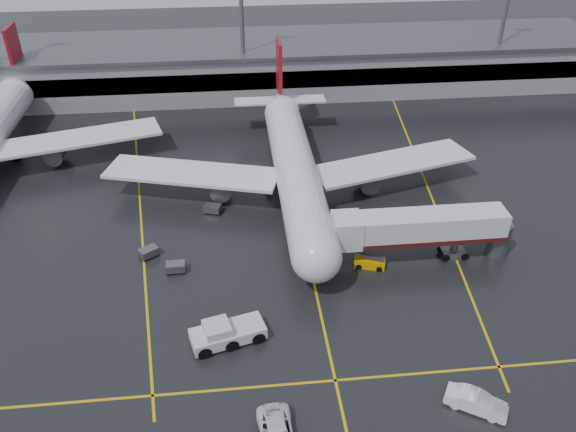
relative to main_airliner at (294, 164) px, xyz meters
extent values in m
plane|color=black|center=(0.00, -9.70, -4.21)|extent=(220.00, 220.00, 0.00)
cube|color=gold|center=(0.00, -9.70, -4.20)|extent=(0.25, 90.00, 0.02)
cube|color=gold|center=(0.00, -31.70, -4.20)|extent=(60.00, 0.25, 0.02)
cube|color=gold|center=(-20.00, 0.30, -4.20)|extent=(9.99, 69.35, 0.02)
cube|color=gold|center=(18.00, 0.30, -4.20)|extent=(7.57, 69.64, 0.02)
cube|color=gray|center=(0.00, 38.30, -0.21)|extent=(120.00, 18.00, 8.00)
cube|color=black|center=(0.00, 29.50, 0.29)|extent=(120.00, 0.40, 3.00)
cube|color=#595B60|center=(0.00, 38.30, 4.09)|extent=(122.00, 19.00, 0.60)
cylinder|color=#595B60|center=(-5.00, 32.30, 8.29)|extent=(0.70, 0.70, 25.00)
cylinder|color=#595B60|center=(40.00, 32.30, 8.29)|extent=(0.70, 0.70, 25.00)
cylinder|color=silver|center=(0.00, -1.70, -0.01)|extent=(5.20, 36.00, 5.20)
sphere|color=silver|center=(0.00, -19.70, -0.01)|extent=(5.20, 5.20, 5.20)
cone|color=silver|center=(0.00, 19.30, 0.59)|extent=(4.94, 8.00, 4.94)
cube|color=maroon|center=(0.00, 20.30, 5.49)|extent=(0.50, 5.50, 8.50)
cube|color=silver|center=(0.00, 19.30, 0.79)|extent=(14.00, 3.00, 0.25)
cube|color=silver|center=(-13.00, 0.30, -0.81)|extent=(22.80, 11.83, 0.40)
cube|color=silver|center=(13.00, 0.30, -0.81)|extent=(22.80, 11.83, 0.40)
cylinder|color=#595B60|center=(-9.50, -0.70, -2.21)|extent=(2.60, 4.50, 2.60)
cylinder|color=#595B60|center=(9.50, -0.70, -2.21)|extent=(2.60, 4.50, 2.60)
cylinder|color=#595B60|center=(0.00, -16.70, -3.21)|extent=(0.56, 0.56, 2.00)
cylinder|color=#595B60|center=(-3.20, 1.30, -3.21)|extent=(0.56, 0.56, 2.00)
cylinder|color=#595B60|center=(3.20, 1.30, -3.21)|extent=(0.56, 0.56, 2.00)
cylinder|color=black|center=(0.00, -16.70, -3.76)|extent=(0.40, 1.10, 1.10)
cylinder|color=black|center=(-3.20, 1.30, -3.66)|extent=(1.00, 1.40, 1.40)
cylinder|color=black|center=(3.20, 1.30, -3.66)|extent=(1.00, 1.40, 1.40)
cone|color=silver|center=(-42.00, 31.30, 0.59)|extent=(4.94, 8.00, 4.94)
cube|color=maroon|center=(-42.00, 32.30, 5.49)|extent=(0.50, 5.50, 8.50)
cube|color=silver|center=(-42.00, 31.30, 0.79)|extent=(14.00, 3.00, 0.25)
cube|color=silver|center=(-29.00, 12.30, -0.81)|extent=(22.80, 11.83, 0.40)
cylinder|color=#595B60|center=(-32.50, 11.30, -2.21)|extent=(2.60, 4.50, 2.60)
cylinder|color=#595B60|center=(-38.80, 13.30, -3.21)|extent=(0.56, 0.56, 2.00)
cylinder|color=black|center=(-38.80, 13.30, -3.66)|extent=(1.00, 1.40, 1.40)
cube|color=silver|center=(12.00, -15.70, 0.19)|extent=(18.00, 3.20, 3.00)
cube|color=#491112|center=(12.00, -15.70, -1.11)|extent=(18.00, 3.30, 0.50)
cube|color=silver|center=(3.80, -15.70, 0.19)|extent=(3.00, 3.40, 3.30)
cylinder|color=#595B60|center=(16.00, -15.70, -2.71)|extent=(0.80, 0.80, 3.00)
cube|color=#595B60|center=(16.00, -15.70, -3.76)|extent=(2.60, 1.60, 0.90)
cylinder|color=#595B60|center=(21.00, -15.70, -2.21)|extent=(2.40, 2.40, 4.00)
cylinder|color=black|center=(14.90, -15.70, -3.76)|extent=(0.90, 1.80, 0.90)
cylinder|color=black|center=(17.10, -15.70, -3.76)|extent=(0.90, 1.80, 0.90)
cube|color=silver|center=(-9.07, -26.01, -3.33)|extent=(7.28, 4.40, 1.17)
cube|color=silver|center=(-10.01, -26.26, -2.36)|extent=(2.86, 2.86, 0.97)
cube|color=black|center=(-10.01, -26.26, -2.36)|extent=(2.58, 2.58, 0.88)
cylinder|color=black|center=(-11.51, -26.66, -3.67)|extent=(1.98, 3.15, 1.26)
cylinder|color=black|center=(-9.07, -26.01, -3.67)|extent=(1.98, 3.15, 1.26)
cylinder|color=black|center=(-6.63, -25.35, -3.67)|extent=(1.98, 3.15, 1.26)
cube|color=#E4A000|center=(6.40, -16.49, -3.71)|extent=(3.53, 2.23, 1.00)
cube|color=#595B60|center=(6.40, -16.49, -2.75)|extent=(3.26, 1.68, 1.14)
cylinder|color=black|center=(5.35, -16.18, -3.94)|extent=(1.05, 1.67, 0.64)
cylinder|color=black|center=(7.45, -16.79, -3.94)|extent=(1.05, 1.67, 0.64)
imported|color=white|center=(10.85, -35.77, -3.39)|extent=(5.18, 4.09, 1.65)
cube|color=#595B60|center=(-14.46, -15.20, -3.56)|extent=(2.03, 1.34, 0.90)
cylinder|color=black|center=(-15.25, -15.72, -4.03)|extent=(0.40, 0.20, 0.40)
cylinder|color=black|center=(-13.65, -15.68, -4.03)|extent=(0.40, 0.20, 0.40)
cylinder|color=black|center=(-15.27, -14.72, -4.03)|extent=(0.40, 0.20, 0.40)
cylinder|color=black|center=(-13.67, -14.68, -4.03)|extent=(0.40, 0.20, 0.40)
cube|color=#595B60|center=(-17.60, -12.21, -3.56)|extent=(2.39, 2.19, 0.90)
cylinder|color=black|center=(-17.99, -13.07, -4.03)|extent=(0.40, 0.20, 0.40)
cylinder|color=black|center=(-16.66, -12.18, -4.03)|extent=(0.40, 0.20, 0.40)
cylinder|color=black|center=(-18.54, -12.24, -4.03)|extent=(0.40, 0.20, 0.40)
cylinder|color=black|center=(-17.21, -11.35, -4.03)|extent=(0.40, 0.20, 0.40)
cube|color=#595B60|center=(-10.58, -3.93, -3.56)|extent=(2.31, 1.88, 0.90)
cylinder|color=black|center=(-11.50, -4.14, -4.03)|extent=(0.40, 0.20, 0.40)
cylinder|color=black|center=(-9.99, -4.66, -4.03)|extent=(0.40, 0.20, 0.40)
cylinder|color=black|center=(-11.17, -3.20, -4.03)|extent=(0.40, 0.20, 0.40)
cylinder|color=black|center=(-9.66, -3.72, -4.03)|extent=(0.40, 0.20, 0.40)
camera|label=1|loc=(-7.58, -64.82, 34.98)|focal=36.08mm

